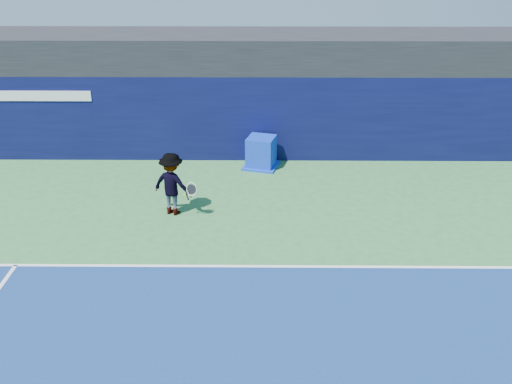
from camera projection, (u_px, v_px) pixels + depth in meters
ground at (207, 348)px, 11.31m from camera, size 80.00×80.00×0.00m
baseline at (218, 266)px, 14.02m from camera, size 24.00×0.10×0.01m
stadium_band at (232, 50)px, 20.20m from camera, size 36.00×3.00×1.20m
back_wall_assembly at (231, 116)px, 20.19m from camera, size 36.00×1.03×3.00m
equipment_cart at (261, 153)px, 19.65m from camera, size 1.37×1.37×1.07m
tennis_player at (172, 184)px, 16.26m from camera, size 1.44×1.09×1.85m
tennis_ball at (185, 195)px, 16.10m from camera, size 0.07×0.07×0.07m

